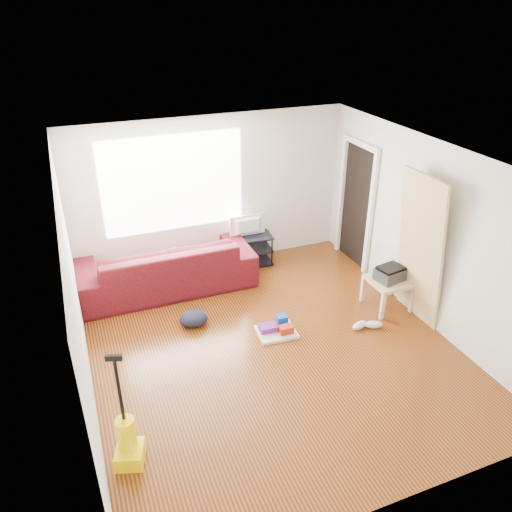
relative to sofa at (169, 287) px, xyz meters
name	(u,v)px	position (x,y,z in m)	size (l,w,h in m)	color
room	(273,256)	(0.99, -1.80, 1.25)	(4.51, 5.01, 2.51)	#40180C
sofa	(169,287)	(0.00, 0.00, 0.00)	(2.66, 1.04, 0.78)	#37080E
tv_stand	(249,249)	(1.46, 0.27, 0.27)	(0.79, 0.50, 0.52)	black
tv	(249,226)	(1.46, 0.27, 0.70)	(0.62, 0.08, 0.35)	black
side_table	(389,284)	(2.87, -1.70, 0.38)	(0.56, 0.56, 0.46)	#D9B584
printer	(390,273)	(2.87, -1.70, 0.56)	(0.44, 0.37, 0.21)	#2C2C2F
bucket	(243,281)	(1.16, -0.25, 0.00)	(0.29, 0.29, 0.29)	#1A38B7
toilet_paper	(242,269)	(1.15, -0.21, 0.20)	(0.12, 0.12, 0.11)	white
cleaning_tray	(277,329)	(1.11, -1.70, 0.06)	(0.55, 0.45, 0.19)	silver
backpack	(194,325)	(0.11, -1.12, 0.00)	(0.39, 0.31, 0.22)	black
sneakers	(366,325)	(2.30, -2.06, 0.05)	(0.46, 0.24, 0.10)	silver
vacuum	(128,442)	(-1.08, -3.08, 0.23)	(0.34, 0.37, 1.26)	#FFDD00
door_panel	(409,315)	(3.05, -2.02, 0.00)	(0.04, 0.85, 2.13)	tan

